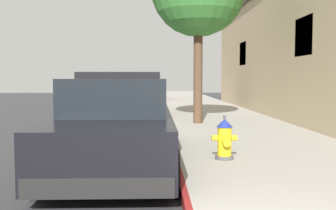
{
  "coord_description": "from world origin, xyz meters",
  "views": [
    {
      "loc": [
        -0.4,
        -2.74,
        1.56
      ],
      "look_at": [
        -0.14,
        5.49,
        1.0
      ],
      "focal_mm": 41.34,
      "sensor_mm": 36.0,
      "label": 1
    }
  ],
  "objects": [
    {
      "name": "police_cruiser",
      "position": [
        -1.06,
        4.03,
        0.74
      ],
      "size": [
        1.94,
        4.84,
        1.68
      ],
      "color": "black",
      "rests_on": "ground"
    },
    {
      "name": "ground_plane",
      "position": [
        -4.11,
        10.0,
        -0.1
      ],
      "size": [
        32.88,
        60.0,
        0.2
      ],
      "primitive_type": "cube",
      "color": "#353538"
    },
    {
      "name": "fire_hydrant",
      "position": [
        0.79,
        3.85,
        0.52
      ],
      "size": [
        0.44,
        0.4,
        0.76
      ],
      "color": "#4C4C51",
      "rests_on": "sidewalk_pavement"
    },
    {
      "name": "parked_car_silver_ahead",
      "position": [
        -1.24,
        13.07,
        0.74
      ],
      "size": [
        1.94,
        4.84,
        1.56
      ],
      "color": "#B2B5BA",
      "rests_on": "ground"
    },
    {
      "name": "sidewalk_pavement",
      "position": [
        1.89,
        10.0,
        0.08
      ],
      "size": [
        3.77,
        60.0,
        0.17
      ],
      "primitive_type": "cube",
      "color": "#9E9991",
      "rests_on": "ground"
    },
    {
      "name": "curb_painted_edge",
      "position": [
        -0.04,
        10.0,
        0.08
      ],
      "size": [
        0.08,
        60.0,
        0.17
      ],
      "primitive_type": "cube",
      "color": "maroon",
      "rests_on": "ground"
    },
    {
      "name": "parked_car_dark_far",
      "position": [
        -0.97,
        23.67,
        0.74
      ],
      "size": [
        1.94,
        4.84,
        1.56
      ],
      "color": "maroon",
      "rests_on": "ground"
    }
  ]
}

